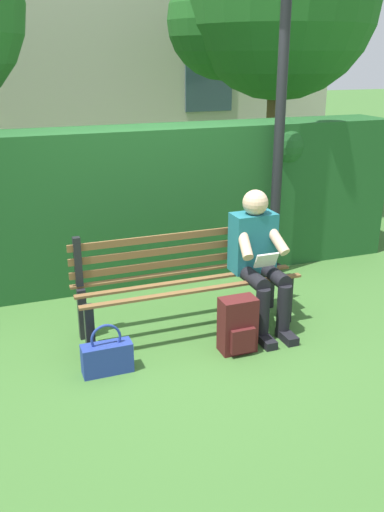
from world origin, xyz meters
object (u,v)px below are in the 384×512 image
(park_bench, at_px, (185,277))
(handbag, at_px, (107,357))
(tree_far, at_px, (271,4))
(backpack, at_px, (238,326))
(person_seated, at_px, (259,256))
(lamp_post, at_px, (284,46))

(park_bench, xyz_separation_m, handbag, (0.81, 0.52, -0.33))
(handbag, distance_m, tree_far, 5.80)
(backpack, bearing_deg, tree_far, -119.97)
(person_seated, bearing_deg, tree_far, -118.18)
(park_bench, relative_size, handbag, 4.77)
(handbag, bearing_deg, park_bench, -147.36)
(backpack, bearing_deg, park_bench, -66.34)
(handbag, relative_size, tree_far, 0.09)
(backpack, distance_m, tree_far, 5.25)
(handbag, bearing_deg, tree_far, -130.62)
(backpack, bearing_deg, person_seated, -133.58)
(tree_far, bearing_deg, person_seated, 61.82)
(person_seated, height_order, tree_far, tree_far)
(lamp_post, bearing_deg, park_bench, 32.31)
(backpack, xyz_separation_m, lamp_post, (-1.08, -1.40, 2.12))
(park_bench, bearing_deg, backpack, 113.66)
(park_bench, bearing_deg, person_seated, 163.41)
(park_bench, relative_size, lamp_post, 0.53)
(backpack, height_order, tree_far, tree_far)
(backpack, bearing_deg, lamp_post, -127.51)
(person_seated, distance_m, handbag, 1.55)
(lamp_post, bearing_deg, handbag, 32.44)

